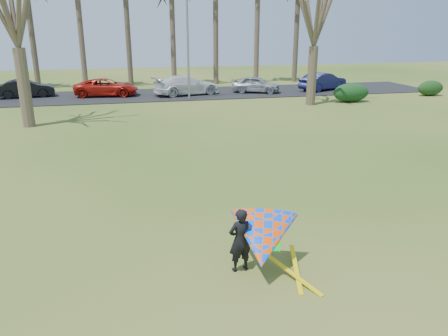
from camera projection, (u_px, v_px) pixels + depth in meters
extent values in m
plane|color=#1D4D10|center=(241.00, 228.00, 11.95)|extent=(100.00, 100.00, 0.00)
cube|color=black|center=(159.00, 95.00, 35.09)|extent=(46.00, 7.00, 0.06)
cylinder|color=#4A3C2C|center=(32.00, 36.00, 37.09)|extent=(0.48, 0.48, 9.00)
cylinder|color=brown|center=(81.00, 31.00, 37.85)|extent=(0.48, 0.48, 9.70)
cylinder|color=#46382A|center=(127.00, 27.00, 38.61)|extent=(0.48, 0.48, 10.40)
cylinder|color=brown|center=(173.00, 35.00, 39.69)|extent=(0.48, 0.48, 9.00)
cylinder|color=brown|center=(216.00, 31.00, 40.45)|extent=(0.48, 0.48, 9.70)
cylinder|color=brown|center=(257.00, 27.00, 41.21)|extent=(0.48, 0.48, 10.40)
cylinder|color=#443629|center=(296.00, 35.00, 42.29)|extent=(0.48, 0.48, 9.00)
cylinder|color=brown|center=(24.00, 88.00, 23.45)|extent=(0.64, 0.64, 4.20)
cylinder|color=brown|center=(312.00, 76.00, 30.16)|extent=(0.64, 0.64, 3.99)
cylinder|color=gray|center=(188.00, 45.00, 31.51)|extent=(0.16, 0.16, 8.00)
ellipsoid|color=#133516|center=(351.00, 93.00, 31.65)|extent=(2.75, 1.25, 1.37)
ellipsoid|color=black|center=(430.00, 88.00, 34.57)|extent=(2.17, 1.02, 1.20)
imported|color=black|center=(26.00, 88.00, 33.42)|extent=(4.28, 2.06, 1.35)
imported|color=#AF170E|center=(106.00, 87.00, 34.05)|extent=(5.06, 2.76, 1.35)
imported|color=silver|center=(186.00, 85.00, 34.66)|extent=(5.59, 3.28, 1.52)
imported|color=#959AA2|center=(256.00, 84.00, 35.85)|extent=(4.20, 3.05, 1.33)
imported|color=#191C4B|center=(323.00, 81.00, 37.15)|extent=(4.75, 3.30, 1.48)
imported|color=black|center=(240.00, 240.00, 9.68)|extent=(0.60, 0.46, 1.49)
cone|color=#054DF5|center=(263.00, 239.00, 9.51)|extent=(2.13, 2.39, 2.02)
cube|color=#0CBF19|center=(269.00, 242.00, 9.48)|extent=(0.62, 0.60, 0.24)
cube|color=yellow|center=(291.00, 278.00, 9.57)|extent=(0.85, 1.66, 0.28)
cube|color=yellow|center=(296.00, 272.00, 9.80)|extent=(0.56, 1.76, 0.22)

